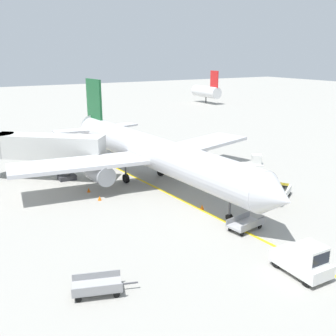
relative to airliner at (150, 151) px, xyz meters
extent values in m
plane|color=#9E9B93|center=(0.50, -11.40, -3.42)|extent=(300.00, 300.00, 0.00)
cube|color=yellow|center=(0.04, -6.40, -3.41)|extent=(6.35, 79.79, 0.01)
cylinder|color=silver|center=(0.04, -0.54, 0.03)|extent=(5.56, 30.16, 3.30)
cone|color=silver|center=(1.27, -16.70, 0.03)|extent=(3.41, 2.64, 3.23)
cone|color=silver|center=(-1.20, 15.81, 0.43)|extent=(3.34, 3.03, 3.14)
cube|color=silver|center=(7.40, 1.52, -0.37)|extent=(13.71, 7.88, 0.36)
cylinder|color=gray|center=(5.84, 0.40, -1.37)|extent=(2.14, 3.33, 1.90)
cube|color=silver|center=(-7.54, 0.39, -0.37)|extent=(13.47, 6.09, 0.36)
cylinder|color=gray|center=(-5.83, -0.49, -1.37)|extent=(2.14, 3.33, 1.90)
cube|color=#19592D|center=(-1.02, 13.42, 4.08)|extent=(0.58, 4.01, 5.20)
cube|color=silver|center=(2.00, 13.24, 0.43)|extent=(5.55, 3.26, 0.24)
cube|color=silver|center=(-3.98, 12.79, 0.43)|extent=(5.33, 2.53, 0.24)
cylinder|color=#4C4C51|center=(0.91, -12.01, -1.86)|extent=(0.20, 0.20, 3.12)
cylinder|color=black|center=(0.91, -12.01, -3.14)|extent=(0.39, 0.58, 0.56)
cylinder|color=#4C4C51|center=(2.08, 1.62, -1.86)|extent=(0.20, 0.20, 3.12)
cylinder|color=black|center=(2.08, 1.62, -2.94)|extent=(0.42, 0.98, 0.96)
cylinder|color=#4C4C51|center=(-2.30, 1.28, -1.86)|extent=(0.20, 0.20, 3.12)
cylinder|color=black|center=(-2.30, 1.28, -2.94)|extent=(0.42, 0.98, 0.96)
cube|color=black|center=(1.12, -14.70, 0.38)|extent=(2.87, 1.21, 0.60)
cube|color=beige|center=(-8.77, 6.72, 0.18)|extent=(10.92, 9.64, 2.50)
cylinder|color=beige|center=(-13.17, 10.34, 0.18)|extent=(3.20, 3.20, 2.50)
cylinder|color=#59595B|center=(-7.38, 5.57, -2.24)|extent=(0.56, 0.56, 2.35)
cube|color=#333338|center=(-7.38, 5.57, -3.17)|extent=(1.80, 1.40, 0.50)
cube|color=silver|center=(-0.38, -20.63, -2.72)|extent=(1.96, 3.63, 0.80)
cube|color=silver|center=(-0.39, -21.26, -1.77)|extent=(1.55, 1.65, 1.10)
cube|color=black|center=(-0.41, -22.03, -1.77)|extent=(1.43, 0.10, 0.77)
cylinder|color=black|center=(0.40, -21.90, -3.12)|extent=(0.23, 0.60, 0.60)
cylinder|color=black|center=(-1.21, -21.87, -3.12)|extent=(0.23, 0.60, 0.60)
cylinder|color=black|center=(0.44, -19.38, -3.12)|extent=(0.23, 0.60, 0.60)
cylinder|color=black|center=(-1.17, -19.35, -3.12)|extent=(0.23, 0.60, 0.60)
cube|color=silver|center=(11.97, -2.46, -2.77)|extent=(2.69, 2.50, 0.70)
cube|color=silver|center=(12.30, -2.72, -1.87)|extent=(1.49, 1.48, 1.10)
cube|color=black|center=(12.70, -3.04, -1.87)|extent=(0.66, 0.82, 0.77)
cylinder|color=black|center=(12.97, -2.55, -3.12)|extent=(0.61, 0.54, 0.60)
cylinder|color=black|center=(12.29, -3.42, -3.12)|extent=(0.61, 0.54, 0.60)
cylinder|color=black|center=(11.64, -1.51, -3.12)|extent=(0.61, 0.54, 0.60)
cylinder|color=black|center=(10.96, -2.38, -3.12)|extent=(0.61, 0.54, 0.60)
cube|color=silver|center=(8.26, -10.36, -2.82)|extent=(4.01, 3.30, 0.60)
cylinder|color=black|center=(7.48, -11.60, -3.12)|extent=(0.62, 0.51, 0.60)
cylinder|color=black|center=(6.80, -10.53, -3.12)|extent=(0.62, 0.51, 0.60)
cylinder|color=black|center=(9.73, -10.18, -3.12)|extent=(0.62, 0.51, 0.60)
cylinder|color=black|center=(9.05, -9.11, -3.12)|extent=(0.62, 0.51, 0.60)
cube|color=black|center=(7.75, -10.68, -1.87)|extent=(4.70, 3.43, 1.76)
cube|color=yellow|center=(8.00, -11.06, -1.75)|extent=(4.29, 2.75, 1.84)
cube|color=yellow|center=(7.51, -10.30, -1.75)|extent=(4.29, 2.75, 1.84)
cube|color=silver|center=(5.10, -4.84, -2.82)|extent=(3.04, 4.07, 0.60)
cylinder|color=black|center=(5.08, -6.32, -3.12)|extent=(0.46, 0.64, 0.60)
cylinder|color=black|center=(3.94, -5.75, -3.12)|extent=(0.46, 0.64, 0.60)
cylinder|color=black|center=(6.26, -3.93, -3.12)|extent=(0.46, 0.64, 0.60)
cylinder|color=black|center=(5.12, -3.37, -3.12)|extent=(0.46, 0.64, 0.60)
cube|color=black|center=(4.83, -5.38, -1.87)|extent=(3.03, 4.87, 1.76)
cube|color=yellow|center=(5.24, -5.58, -1.75)|extent=(2.31, 4.53, 1.84)
cube|color=yellow|center=(4.43, -5.18, -1.75)|extent=(2.31, 4.53, 1.84)
cube|color=#A5A5A8|center=(0.89, -14.02, -2.98)|extent=(3.00, 1.92, 0.16)
cube|color=#4C4C51|center=(2.71, -13.73, -3.00)|extent=(0.90, 0.22, 0.08)
cylinder|color=#4C4C51|center=(3.16, -13.66, -3.00)|extent=(0.12, 0.12, 0.05)
cube|color=gray|center=(0.77, -13.27, -2.73)|extent=(2.77, 0.50, 0.50)
cube|color=gray|center=(1.00, -14.76, -2.73)|extent=(2.77, 0.50, 0.50)
cylinder|color=black|center=(1.83, -13.26, -3.24)|extent=(0.37, 0.17, 0.36)
cylinder|color=black|center=(2.02, -14.44, -3.24)|extent=(0.37, 0.17, 0.36)
cylinder|color=black|center=(-0.25, -13.59, -3.24)|extent=(0.37, 0.17, 0.36)
cylinder|color=black|center=(-0.06, -14.77, -3.24)|extent=(0.37, 0.17, 0.36)
cube|color=#A5A5A8|center=(-12.12, -16.31, -2.98)|extent=(3.13, 2.30, 0.16)
cube|color=#4C4C51|center=(-10.37, -16.89, -3.00)|extent=(0.88, 0.36, 0.08)
cylinder|color=#4C4C51|center=(-9.94, -17.03, -3.00)|extent=(0.12, 0.12, 0.05)
cube|color=gray|center=(-11.89, -15.59, -2.73)|extent=(2.68, 0.93, 0.50)
cube|color=gray|center=(-12.36, -17.02, -2.73)|extent=(2.68, 0.93, 0.50)
cylinder|color=black|center=(-10.94, -16.07, -3.24)|extent=(0.38, 0.23, 0.36)
cylinder|color=black|center=(-11.31, -17.21, -3.24)|extent=(0.38, 0.23, 0.36)
cylinder|color=black|center=(-12.93, -15.41, -3.24)|extent=(0.38, 0.23, 0.36)
cylinder|color=black|center=(-13.31, -16.55, -3.24)|extent=(0.38, 0.23, 0.36)
cylinder|color=#26262D|center=(3.94, -11.74, -2.99)|extent=(0.24, 0.24, 0.85)
cube|color=orange|center=(3.94, -11.74, -2.29)|extent=(0.36, 0.22, 0.56)
sphere|color=beige|center=(3.94, -11.74, -1.90)|extent=(0.20, 0.20, 0.20)
sphere|color=yellow|center=(3.94, -11.74, -1.84)|extent=(0.24, 0.24, 0.24)
cone|color=orange|center=(9.38, 0.13, -3.20)|extent=(0.36, 0.36, 0.44)
cone|color=orange|center=(-6.61, -2.23, -3.20)|extent=(0.36, 0.36, 0.44)
cone|color=orange|center=(0.40, -8.88, -3.20)|extent=(0.36, 0.36, 0.44)
cone|color=orange|center=(-6.72, 0.47, -3.20)|extent=(0.36, 0.36, 0.44)
cylinder|color=silver|center=(45.53, 53.57, -0.32)|extent=(3.00, 10.00, 3.00)
cylinder|color=#3F3F3F|center=(45.53, 53.57, -2.62)|extent=(0.30, 0.30, 1.60)
cube|color=red|center=(45.53, 50.07, 3.18)|extent=(0.24, 3.20, 4.40)
camera|label=1|loc=(-18.61, -35.39, 9.84)|focal=42.30mm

